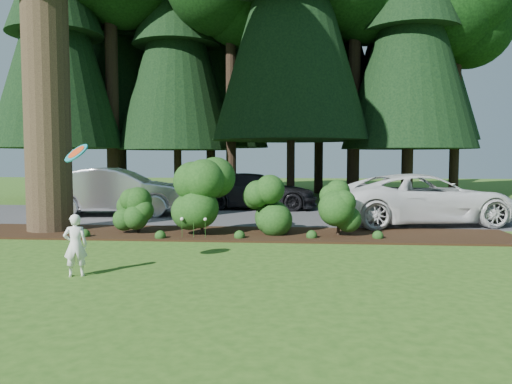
{
  "coord_description": "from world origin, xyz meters",
  "views": [
    {
      "loc": [
        2.33,
        -9.99,
        2.09
      ],
      "look_at": [
        1.39,
        1.25,
        1.3
      ],
      "focal_mm": 35.0,
      "sensor_mm": 36.0,
      "label": 1
    }
  ],
  "objects_px": {
    "car_dark_suv": "(256,191)",
    "car_silver_wagon": "(117,192)",
    "child": "(75,245)",
    "frisbee": "(76,153)",
    "car_white_suv": "(423,199)"
  },
  "relations": [
    {
      "from": "car_silver_wagon",
      "to": "frisbee",
      "type": "relative_size",
      "value": 9.59
    },
    {
      "from": "car_silver_wagon",
      "to": "car_dark_suv",
      "type": "relative_size",
      "value": 1.05
    },
    {
      "from": "car_silver_wagon",
      "to": "child",
      "type": "relative_size",
      "value": 4.61
    },
    {
      "from": "car_dark_suv",
      "to": "child",
      "type": "distance_m",
      "value": 11.66
    },
    {
      "from": "car_white_suv",
      "to": "car_dark_suv",
      "type": "height_order",
      "value": "car_white_suv"
    },
    {
      "from": "car_silver_wagon",
      "to": "child",
      "type": "bearing_deg",
      "value": -171.99
    },
    {
      "from": "car_white_suv",
      "to": "child",
      "type": "relative_size",
      "value": 5.07
    },
    {
      "from": "car_white_suv",
      "to": "car_dark_suv",
      "type": "distance_m",
      "value": 6.91
    },
    {
      "from": "car_silver_wagon",
      "to": "frisbee",
      "type": "height_order",
      "value": "frisbee"
    },
    {
      "from": "car_silver_wagon",
      "to": "car_white_suv",
      "type": "distance_m",
      "value": 10.35
    },
    {
      "from": "child",
      "to": "frisbee",
      "type": "xyz_separation_m",
      "value": [
        0.05,
        0.01,
        1.61
      ]
    },
    {
      "from": "car_white_suv",
      "to": "car_dark_suv",
      "type": "relative_size",
      "value": 1.15
    },
    {
      "from": "car_dark_suv",
      "to": "child",
      "type": "height_order",
      "value": "car_dark_suv"
    },
    {
      "from": "car_dark_suv",
      "to": "child",
      "type": "xyz_separation_m",
      "value": [
        -2.2,
        -11.45,
        -0.18
      ]
    },
    {
      "from": "car_dark_suv",
      "to": "car_silver_wagon",
      "type": "bearing_deg",
      "value": 121.1
    }
  ]
}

